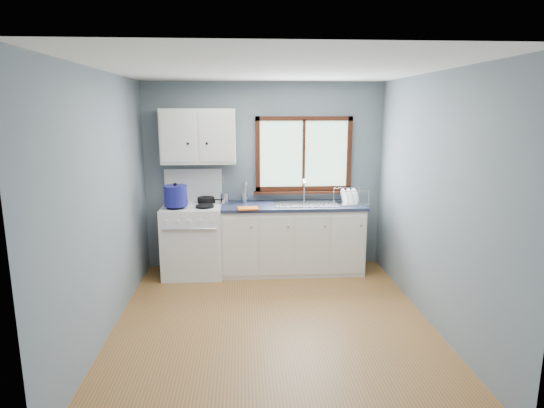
{
  "coord_description": "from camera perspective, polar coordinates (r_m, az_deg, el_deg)",
  "views": [
    {
      "loc": [
        -0.29,
        -4.3,
        2.14
      ],
      "look_at": [
        0.05,
        0.9,
        1.05
      ],
      "focal_mm": 30.0,
      "sensor_mm": 36.0,
      "label": 1
    }
  ],
  "objects": [
    {
      "name": "thermos",
      "position": [
        6.03,
        -3.47,
        1.48
      ],
      "size": [
        0.07,
        0.07,
        0.28
      ],
      "primitive_type": "cylinder",
      "rotation": [
        0.0,
        0.0,
        -0.03
      ],
      "color": "silver",
      "rests_on": "countertop"
    },
    {
      "name": "floor",
      "position": [
        4.82,
        0.11,
        -14.68
      ],
      "size": [
        3.2,
        3.6,
        0.02
      ],
      "primitive_type": "cube",
      "color": "#986533",
      "rests_on": "ground"
    },
    {
      "name": "wall_right",
      "position": [
        4.79,
        19.72,
        0.4
      ],
      "size": [
        0.02,
        3.6,
        2.5
      ],
      "primitive_type": "cube",
      "color": "slate",
      "rests_on": "ground"
    },
    {
      "name": "dish_towel",
      "position": [
        5.67,
        -3.05,
        -0.55
      ],
      "size": [
        0.26,
        0.2,
        0.02
      ],
      "primitive_type": "cube",
      "rotation": [
        0.0,
        0.0,
        0.08
      ],
      "color": "orange",
      "rests_on": "countertop"
    },
    {
      "name": "countertop",
      "position": [
        5.96,
        2.56,
        -0.22
      ],
      "size": [
        1.89,
        0.64,
        0.04
      ],
      "primitive_type": "cube",
      "color": "#1D233B",
      "rests_on": "base_cabinets"
    },
    {
      "name": "upper_cabinets",
      "position": [
        5.97,
        -9.22,
        8.38
      ],
      "size": [
        0.95,
        0.35,
        0.7
      ],
      "color": "white",
      "rests_on": "wall_back"
    },
    {
      "name": "dish_rack",
      "position": [
        6.07,
        9.8,
        0.56
      ],
      "size": [
        0.44,
        0.37,
        0.21
      ],
      "rotation": [
        0.0,
        0.0,
        0.18
      ],
      "color": "silver",
      "rests_on": "countertop"
    },
    {
      "name": "gas_range",
      "position": [
        6.04,
        -9.89,
        -4.19
      ],
      "size": [
        0.76,
        0.69,
        1.36
      ],
      "color": "white",
      "rests_on": "floor"
    },
    {
      "name": "wall_left",
      "position": [
        4.59,
        -20.38,
        -0.12
      ],
      "size": [
        0.02,
        3.6,
        2.5
      ],
      "primitive_type": "cube",
      "color": "slate",
      "rests_on": "ground"
    },
    {
      "name": "sink",
      "position": [
        5.99,
        4.26,
        -0.57
      ],
      "size": [
        0.84,
        0.46,
        0.44
      ],
      "color": "silver",
      "rests_on": "countertop"
    },
    {
      "name": "utensil_crock",
      "position": [
        6.01,
        -5.95,
        0.74
      ],
      "size": [
        0.13,
        0.13,
        0.35
      ],
      "rotation": [
        0.0,
        0.0,
        -0.19
      ],
      "color": "silver",
      "rests_on": "countertop"
    },
    {
      "name": "window",
      "position": [
        6.17,
        3.99,
        5.59
      ],
      "size": [
        1.36,
        0.1,
        1.03
      ],
      "color": "#9EC6A8",
      "rests_on": "wall_back"
    },
    {
      "name": "skillet",
      "position": [
        6.05,
        -8.29,
        0.63
      ],
      "size": [
        0.35,
        0.28,
        0.04
      ],
      "rotation": [
        0.0,
        0.0,
        -0.36
      ],
      "color": "black",
      "rests_on": "gas_range"
    },
    {
      "name": "ceiling",
      "position": [
        4.33,
        0.12,
        16.71
      ],
      "size": [
        3.2,
        3.6,
        0.02
      ],
      "primitive_type": "cube",
      "color": "white",
      "rests_on": "wall_back"
    },
    {
      "name": "wall_front",
      "position": [
        2.66,
        2.75,
        -7.69
      ],
      "size": [
        3.2,
        0.02,
        2.5
      ],
      "primitive_type": "cube",
      "color": "slate",
      "rests_on": "ground"
    },
    {
      "name": "wall_back",
      "position": [
        6.19,
        -1.01,
        3.53
      ],
      "size": [
        3.2,
        0.02,
        2.5
      ],
      "primitive_type": "cube",
      "color": "slate",
      "rests_on": "ground"
    },
    {
      "name": "soap_bottle",
      "position": [
        6.04,
        -3.51,
        1.33
      ],
      "size": [
        0.1,
        0.1,
        0.25
      ],
      "primitive_type": "imported",
      "rotation": [
        0.0,
        0.0,
        -0.1
      ],
      "color": "#2654A6",
      "rests_on": "countertop"
    },
    {
      "name": "base_cabinets",
      "position": [
        6.08,
        2.51,
        -4.74
      ],
      "size": [
        1.85,
        0.6,
        0.88
      ],
      "color": "white",
      "rests_on": "floor"
    },
    {
      "name": "stockpot",
      "position": [
        5.76,
        -12.01,
        1.05
      ],
      "size": [
        0.34,
        0.34,
        0.29
      ],
      "rotation": [
        0.0,
        0.0,
        0.17
      ],
      "color": "navy",
      "rests_on": "gas_range"
    }
  ]
}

